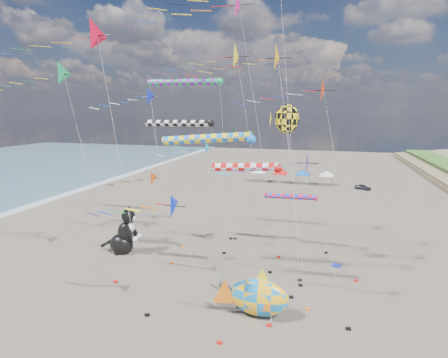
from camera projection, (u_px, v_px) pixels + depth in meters
name	position (u px, v px, depth m)	size (l,w,h in m)	color
delta_kite_0	(288.00, 168.00, 25.27)	(10.32, 1.74, 13.38)	#591C90
delta_kite_1	(137.00, 99.00, 35.18)	(9.02, 1.90, 18.64)	#0F1DC0
delta_kite_2	(86.00, 36.00, 24.94)	(13.59, 2.51, 23.02)	red
delta_kite_3	(61.00, 78.00, 30.96)	(11.07, 2.22, 20.48)	#179A56
delta_kite_4	(240.00, 60.00, 32.37)	(10.88, 2.51, 22.34)	yellow
delta_kite_5	(144.00, 181.00, 41.91)	(10.10, 1.86, 9.21)	#D64B0F
delta_kite_7	(235.00, 4.00, 35.44)	(17.85, 3.19, 28.65)	#CA1D80
delta_kite_8	(259.00, 60.00, 26.19)	(10.97, 2.22, 21.39)	orange
delta_kite_9	(157.00, 209.00, 24.06)	(10.12, 1.88, 10.85)	#0427DC
delta_kite_10	(192.00, 151.00, 44.22)	(11.21, 1.81, 12.48)	#10A8D9
delta_kite_11	(309.00, 93.00, 31.69)	(12.25, 2.36, 19.22)	red
delta_kite_12	(226.00, 139.00, 31.94)	(8.59, 1.91, 14.95)	#108343
windsock_0	(211.00, 139.00, 31.88)	(10.08, 0.85, 14.13)	blue
windsock_1	(182.00, 124.00, 38.75)	(9.34, 0.75, 15.21)	black
windsock_2	(187.00, 83.00, 42.55)	(10.89, 0.96, 20.09)	#1C9B58
windsock_3	(249.00, 168.00, 29.58)	(7.33, 0.75, 11.88)	red
windsock_4	(293.00, 197.00, 40.20)	(7.45, 0.64, 6.80)	red
angelfish_kite	(285.00, 120.00, 32.32)	(3.74, 3.02, 16.78)	yellow
cat_inflatable	(123.00, 230.00, 39.94)	(4.15, 2.07, 5.60)	black
fish_inflatable	(258.00, 297.00, 27.58)	(6.34, 2.70, 4.15)	#147BC4
person_adult	(222.00, 282.00, 31.78)	(0.61, 0.40, 1.67)	slate
child_green	(277.00, 298.00, 29.67)	(0.51, 0.40, 1.05)	#1D7122
child_blue	(229.00, 290.00, 31.14)	(0.57, 0.24, 0.97)	navy
kite_bag_0	(336.00, 265.00, 36.84)	(0.90, 0.44, 0.30)	#122BBC
kite_bag_2	(242.00, 306.00, 29.19)	(0.90, 0.44, 0.30)	black
tent_row	(292.00, 170.00, 78.17)	(19.20, 4.20, 3.80)	white
parked_car	(363.00, 187.00, 72.74)	(1.31, 3.24, 1.11)	#26262D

